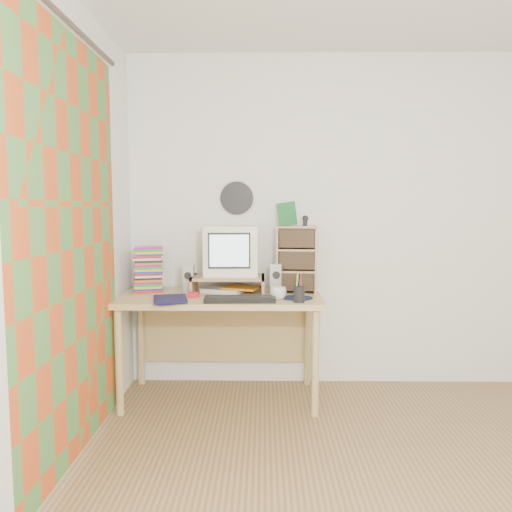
{
  "coord_description": "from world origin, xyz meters",
  "views": [
    {
      "loc": [
        -0.73,
        -2.06,
        1.36
      ],
      "look_at": [
        -0.78,
        1.33,
        1.03
      ],
      "focal_mm": 35.0,
      "sensor_mm": 36.0,
      "label": 1
    }
  ],
  "objects_px": {
    "desk": "(221,312)",
    "dvd_stack": "(148,273)",
    "crt_monitor": "(231,250)",
    "cd_rack": "(297,259)",
    "mug": "(278,293)",
    "keyboard": "(240,299)",
    "diary": "(153,298)"
  },
  "relations": [
    {
      "from": "crt_monitor",
      "to": "cd_rack",
      "type": "relative_size",
      "value": 0.79
    },
    {
      "from": "keyboard",
      "to": "mug",
      "type": "xyz_separation_m",
      "value": [
        0.25,
        0.07,
        0.03
      ]
    },
    {
      "from": "dvd_stack",
      "to": "keyboard",
      "type": "bearing_deg",
      "value": -42.06
    },
    {
      "from": "keyboard",
      "to": "diary",
      "type": "bearing_deg",
      "value": -179.46
    },
    {
      "from": "desk",
      "to": "dvd_stack",
      "type": "distance_m",
      "value": 0.6
    },
    {
      "from": "dvd_stack",
      "to": "cd_rack",
      "type": "distance_m",
      "value": 1.08
    },
    {
      "from": "keyboard",
      "to": "diary",
      "type": "xyz_separation_m",
      "value": [
        -0.56,
        -0.02,
        0.01
      ]
    },
    {
      "from": "crt_monitor",
      "to": "cd_rack",
      "type": "height_order",
      "value": "same"
    },
    {
      "from": "keyboard",
      "to": "mug",
      "type": "height_order",
      "value": "mug"
    },
    {
      "from": "keyboard",
      "to": "cd_rack",
      "type": "height_order",
      "value": "cd_rack"
    },
    {
      "from": "cd_rack",
      "to": "mug",
      "type": "relative_size",
      "value": 4.39
    },
    {
      "from": "cd_rack",
      "to": "diary",
      "type": "height_order",
      "value": "cd_rack"
    },
    {
      "from": "cd_rack",
      "to": "diary",
      "type": "distance_m",
      "value": 1.05
    },
    {
      "from": "desk",
      "to": "crt_monitor",
      "type": "relative_size",
      "value": 3.71
    },
    {
      "from": "cd_rack",
      "to": "mug",
      "type": "distance_m",
      "value": 0.37
    },
    {
      "from": "diary",
      "to": "mug",
      "type": "bearing_deg",
      "value": -5.52
    },
    {
      "from": "keyboard",
      "to": "cd_rack",
      "type": "bearing_deg",
      "value": 40.95
    },
    {
      "from": "desk",
      "to": "dvd_stack",
      "type": "height_order",
      "value": "dvd_stack"
    },
    {
      "from": "crt_monitor",
      "to": "keyboard",
      "type": "distance_m",
      "value": 0.49
    },
    {
      "from": "crt_monitor",
      "to": "cd_rack",
      "type": "distance_m",
      "value": 0.48
    },
    {
      "from": "crt_monitor",
      "to": "keyboard",
      "type": "xyz_separation_m",
      "value": [
        0.09,
        -0.39,
        -0.28
      ]
    },
    {
      "from": "desk",
      "to": "diary",
      "type": "height_order",
      "value": "diary"
    },
    {
      "from": "keyboard",
      "to": "diary",
      "type": "height_order",
      "value": "diary"
    },
    {
      "from": "desk",
      "to": "keyboard",
      "type": "bearing_deg",
      "value": -63.95
    },
    {
      "from": "dvd_stack",
      "to": "mug",
      "type": "bearing_deg",
      "value": -31.16
    },
    {
      "from": "keyboard",
      "to": "dvd_stack",
      "type": "bearing_deg",
      "value": 150.1
    },
    {
      "from": "mug",
      "to": "diary",
      "type": "relative_size",
      "value": 0.42
    },
    {
      "from": "desk",
      "to": "dvd_stack",
      "type": "xyz_separation_m",
      "value": [
        -0.53,
        0.06,
        0.27
      ]
    },
    {
      "from": "cd_rack",
      "to": "mug",
      "type": "height_order",
      "value": "cd_rack"
    },
    {
      "from": "desk",
      "to": "keyboard",
      "type": "distance_m",
      "value": 0.37
    },
    {
      "from": "desk",
      "to": "crt_monitor",
      "type": "bearing_deg",
      "value": 53.57
    },
    {
      "from": "desk",
      "to": "crt_monitor",
      "type": "height_order",
      "value": "crt_monitor"
    }
  ]
}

